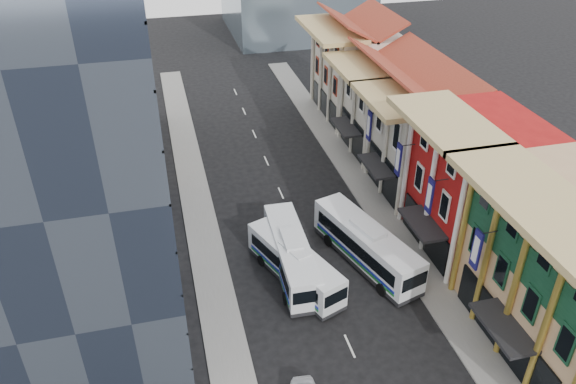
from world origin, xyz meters
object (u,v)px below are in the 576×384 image
object	(u,v)px
bus_left_near	(295,264)
bus_left_far	(291,254)
shophouse_tan	(571,277)
office_tower	(66,113)
bus_right	(366,244)

from	to	relation	value
bus_left_near	bus_left_far	xyz separation A→B (m)	(0.00, 1.09, 0.10)
bus_left_far	shophouse_tan	bearing A→B (deg)	-34.83
shophouse_tan	office_tower	size ratio (longest dim) A/B	0.47
office_tower	bus_left_near	size ratio (longest dim) A/B	2.86
shophouse_tan	office_tower	xyz separation A→B (m)	(-31.00, 14.00, 9.00)
office_tower	bus_left_far	world-z (taller)	office_tower
shophouse_tan	bus_left_near	bearing A→B (deg)	145.97
shophouse_tan	bus_left_far	size ratio (longest dim) A/B	1.26
office_tower	bus_left_near	world-z (taller)	office_tower
shophouse_tan	bus_left_near	size ratio (longest dim) A/B	1.34
bus_left_far	bus_right	distance (m)	6.36
bus_left_near	bus_left_far	size ratio (longest dim) A/B	0.94
office_tower	bus_right	distance (m)	25.17
bus_left_near	bus_left_far	world-z (taller)	bus_left_far
office_tower	bus_right	bearing A→B (deg)	-6.61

